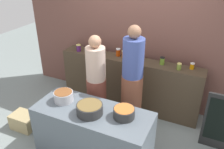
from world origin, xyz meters
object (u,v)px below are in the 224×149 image
(preserve_jar_8, at_px, (192,66))
(cooking_pot_center, at_px, (90,109))
(preserve_jar_6, at_px, (162,61))
(cook_in_cap, at_px, (132,85))
(preserve_jar_7, at_px, (179,66))
(preserve_jar_1, at_px, (96,49))
(cooking_pot_left, at_px, (64,96))
(bread_crate, at_px, (24,121))
(preserve_jar_3, at_px, (118,52))
(preserve_jar_2, at_px, (100,51))
(cooking_pot_right, at_px, (124,113))
(preserve_jar_5, at_px, (133,58))
(preserve_jar_0, at_px, (79,48))
(chalkboard_sign, at_px, (222,123))
(cook_with_tongs, at_px, (96,87))
(preserve_jar_4, at_px, (124,54))

(preserve_jar_8, distance_m, cooking_pot_center, 1.89)
(preserve_jar_6, height_order, cook_in_cap, cook_in_cap)
(preserve_jar_7, bearing_deg, preserve_jar_1, 177.57)
(cooking_pot_left, xyz_separation_m, bread_crate, (-0.88, -0.05, -0.72))
(preserve_jar_1, xyz_separation_m, preserve_jar_3, (0.46, 0.02, 0.00))
(cooking_pot_left, bearing_deg, preserve_jar_7, 43.13)
(preserve_jar_2, distance_m, preserve_jar_8, 1.69)
(cooking_pot_right, distance_m, cook_in_cap, 0.76)
(cook_in_cap, bearing_deg, preserve_jar_5, 109.89)
(preserve_jar_0, height_order, preserve_jar_5, preserve_jar_0)
(preserve_jar_0, xyz_separation_m, preserve_jar_8, (2.14, 0.13, -0.02))
(cooking_pot_center, bearing_deg, preserve_jar_1, 115.68)
(preserve_jar_6, relative_size, cooking_pot_left, 0.48)
(chalkboard_sign, bearing_deg, preserve_jar_2, 168.56)
(preserve_jar_2, distance_m, preserve_jar_5, 0.69)
(cook_in_cap, height_order, chalkboard_sign, cook_in_cap)
(cook_in_cap, bearing_deg, preserve_jar_1, 148.10)
(cook_with_tongs, bearing_deg, preserve_jar_3, 87.35)
(preserve_jar_3, distance_m, cook_in_cap, 0.87)
(preserve_jar_8, distance_m, cook_in_cap, 1.07)
(preserve_jar_8, bearing_deg, preserve_jar_4, -178.13)
(preserve_jar_0, height_order, preserve_jar_7, preserve_jar_0)
(preserve_jar_1, relative_size, cook_with_tongs, 0.09)
(preserve_jar_1, relative_size, cooking_pot_right, 0.49)
(cooking_pot_center, relative_size, cook_with_tongs, 0.22)
(preserve_jar_1, bearing_deg, chalkboard_sign, -12.23)
(preserve_jar_1, distance_m, cooking_pot_left, 1.42)
(preserve_jar_1, height_order, preserve_jar_8, preserve_jar_1)
(bread_crate, bearing_deg, preserve_jar_3, 51.99)
(preserve_jar_5, xyz_separation_m, cook_with_tongs, (-0.38, -0.70, -0.32))
(cook_in_cap, bearing_deg, preserve_jar_2, 147.41)
(cooking_pot_center, bearing_deg, preserve_jar_2, 112.71)
(preserve_jar_8, bearing_deg, preserve_jar_0, -176.43)
(preserve_jar_2, bearing_deg, bread_crate, -119.91)
(cook_in_cap, distance_m, chalkboard_sign, 1.46)
(preserve_jar_0, distance_m, preserve_jar_4, 0.93)
(preserve_jar_5, bearing_deg, cook_in_cap, -70.11)
(preserve_jar_3, height_order, preserve_jar_8, preserve_jar_3)
(preserve_jar_4, distance_m, cooking_pot_right, 1.50)
(preserve_jar_0, distance_m, preserve_jar_6, 1.65)
(preserve_jar_1, distance_m, preserve_jar_4, 0.58)
(preserve_jar_5, bearing_deg, cooking_pot_right, -74.12)
(preserve_jar_8, distance_m, cooking_pot_right, 1.56)
(cooking_pot_left, xyz_separation_m, cooking_pot_center, (0.51, -0.10, -0.00))
(preserve_jar_7, bearing_deg, preserve_jar_0, -179.46)
(preserve_jar_3, height_order, cooking_pot_right, preserve_jar_3)
(preserve_jar_1, height_order, preserve_jar_7, preserve_jar_1)
(preserve_jar_0, xyz_separation_m, cook_in_cap, (1.34, -0.53, -0.24))
(preserve_jar_2, height_order, cooking_pot_left, preserve_jar_2)
(preserve_jar_3, relative_size, cooking_pot_left, 0.51)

